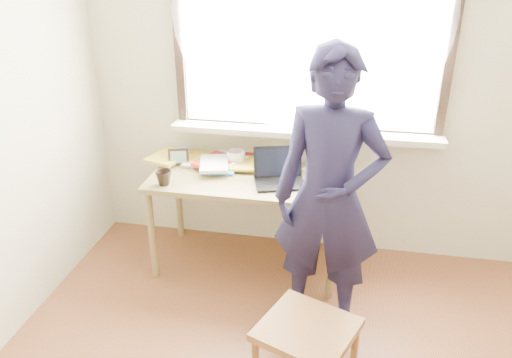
% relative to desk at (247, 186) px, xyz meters
% --- Properties ---
extents(room_shell, '(3.52, 4.02, 2.61)m').
position_rel_desk_xyz_m(room_shell, '(0.53, -1.43, 1.02)').
color(room_shell, beige).
rests_on(room_shell, ground).
extents(desk, '(1.28, 0.64, 0.69)m').
position_rel_desk_xyz_m(desk, '(0.00, 0.00, 0.00)').
color(desk, olive).
rests_on(desk, ground).
extents(laptop, '(0.38, 0.34, 0.22)m').
position_rel_desk_xyz_m(laptop, '(0.22, -0.04, 0.12)').
color(laptop, black).
rests_on(laptop, desk).
extents(mug_white, '(0.19, 0.19, 0.11)m').
position_rel_desk_xyz_m(mug_white, '(-0.12, 0.18, 0.12)').
color(mug_white, white).
rests_on(mug_white, desk).
extents(mug_dark, '(0.14, 0.14, 0.10)m').
position_rel_desk_xyz_m(mug_dark, '(-0.50, -0.22, 0.12)').
color(mug_dark, black).
rests_on(mug_dark, desk).
extents(mouse, '(0.10, 0.07, 0.04)m').
position_rel_desk_xyz_m(mouse, '(0.42, -0.10, 0.09)').
color(mouse, black).
rests_on(mouse, desk).
extents(desk_clutter, '(0.85, 0.53, 0.05)m').
position_rel_desk_xyz_m(desk_clutter, '(-0.28, 0.20, 0.09)').
color(desk_clutter, teal).
rests_on(desk_clutter, desk).
extents(book_a, '(0.20, 0.27, 0.03)m').
position_rel_desk_xyz_m(book_a, '(-0.48, 0.18, 0.08)').
color(book_a, white).
rests_on(book_a, desk).
extents(book_b, '(0.29, 0.30, 0.02)m').
position_rel_desk_xyz_m(book_b, '(0.42, 0.26, 0.08)').
color(book_b, white).
rests_on(book_b, desk).
extents(picture_frame, '(0.14, 0.05, 0.11)m').
position_rel_desk_xyz_m(picture_frame, '(-0.51, 0.10, 0.13)').
color(picture_frame, black).
rests_on(picture_frame, desk).
extents(work_chair, '(0.55, 0.54, 0.44)m').
position_rel_desk_xyz_m(work_chair, '(0.52, -1.09, -0.25)').
color(work_chair, brown).
rests_on(work_chair, ground).
extents(person, '(0.65, 0.45, 1.67)m').
position_rel_desk_xyz_m(person, '(0.57, -0.51, 0.22)').
color(person, black).
rests_on(person, ground).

